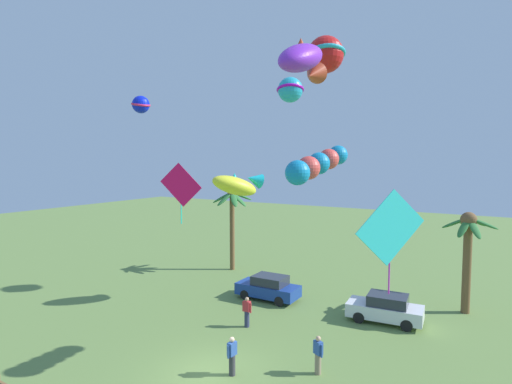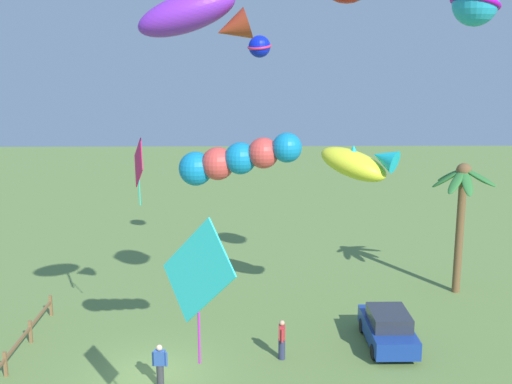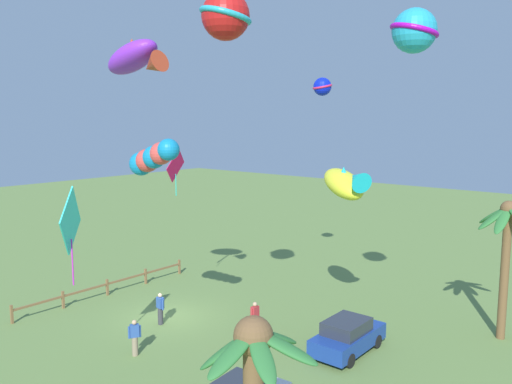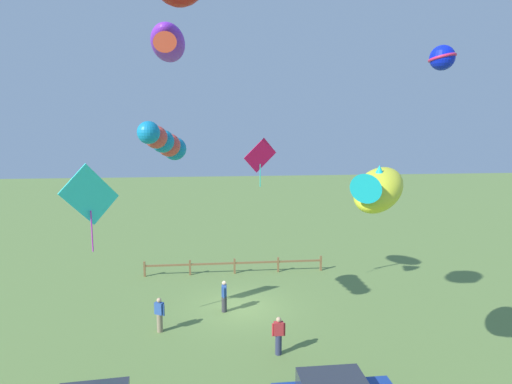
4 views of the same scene
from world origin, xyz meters
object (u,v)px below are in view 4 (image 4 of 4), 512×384
Objects in this scene: kite_ball_1 at (442,58)px; kite_diamond_7 at (90,196)px; spectator_2 at (160,314)px; kite_tube_0 at (164,142)px; spectator_0 at (224,296)px; kite_diamond_6 at (260,156)px; kite_fish_5 at (168,43)px; kite_fish_3 at (377,188)px; spectator_1 at (279,335)px.

kite_diamond_7 is at bearing -7.27° from kite_ball_1.
kite_tube_0 is at bearing 121.50° from spectator_2.
kite_tube_0 is at bearing 48.08° from spectator_0.
spectator_0 is 0.65× the size of kite_diamond_6.
kite_fish_5 reaches higher than spectator_0.
kite_fish_3 is 1.04× the size of kite_fish_5.
kite_fish_5 is at bearing -33.05° from spectator_1.
kite_fish_5 is (6.93, -5.96, 5.34)m from kite_fish_3.
kite_fish_3 is at bearing 143.20° from spectator_2.
spectator_1 is at bearing 6.24° from kite_ball_1.
kite_fish_5 is (-0.68, -0.26, 11.75)m from spectator_2.
kite_ball_1 reaches higher than kite_diamond_7.
kite_tube_0 is 2.45× the size of kite_ball_1.
spectator_2 is 11.47m from kite_fish_3.
kite_tube_0 is at bearing 82.05° from kite_fish_5.
spectator_0 is 1.00× the size of spectator_1.
kite_tube_0 is at bearing 165.12° from kite_diamond_7.
spectator_1 is at bearing 161.69° from kite_diamond_7.
spectator_2 is 0.45× the size of kite_tube_0.
kite_ball_1 is (-8.66, 3.68, 11.04)m from spectator_0.
spectator_1 is 12.83m from kite_fish_5.
kite_fish_3 is (-2.62, 3.15, 6.41)m from spectator_1.
kite_ball_1 is (-11.61, 1.82, 11.04)m from spectator_2.
kite_tube_0 is 0.93× the size of kite_diamond_7.
kite_tube_0 reaches higher than spectator_1.
spectator_0 is 0.47× the size of kite_fish_5.
kite_tube_0 is 8.68m from kite_fish_3.
kite_fish_5 is 6.84m from kite_diamond_6.
kite_ball_1 is 15.51m from kite_diamond_7.
spectator_0 is at bearing -144.97° from kite_fish_5.
spectator_2 is 0.47× the size of kite_fish_5.
kite_diamond_6 is (0.15, -5.19, 6.88)m from spectator_1.
spectator_0 is 4.85m from spectator_1.
kite_tube_0 reaches higher than spectator_2.
spectator_2 is 8.82m from kite_diamond_6.
kite_tube_0 is 1.01× the size of kite_fish_3.
spectator_2 is (2.96, 1.86, 0.00)m from spectator_0.
kite_fish_5 is 0.88× the size of kite_diamond_7.
kite_diamond_7 is at bearing -0.21° from spectator_2.
spectator_1 is (-2.03, 4.40, 0.00)m from spectator_0.
kite_diamond_7 reaches higher than spectator_0.
spectator_0 is 0.45× the size of kite_fish_3.
kite_tube_0 is (2.43, 2.71, 7.70)m from spectator_0.
kite_diamond_7 reaches higher than spectator_1.
kite_ball_1 is 7.24m from kite_fish_3.
kite_fish_5 reaches higher than kite_tube_0.
kite_fish_5 is 7.20m from kite_diamond_7.
spectator_1 is 7.61m from kite_fish_3.
spectator_1 is 0.45× the size of kite_fish_3.
kite_diamond_6 is (-4.16, -2.39, -4.87)m from kite_fish_5.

